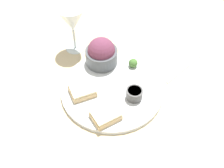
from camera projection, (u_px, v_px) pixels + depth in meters
The scene contains 9 objects.
ground_plane at pixel (112, 91), 0.92m from camera, with size 4.00×4.00×0.00m, color #C6B289.
dinner_plate at pixel (112, 89), 0.91m from camera, with size 0.33×0.33×0.01m.
salad_bowl at pixel (101, 53), 0.95m from camera, with size 0.11×0.11×0.10m.
sauce_ramekin at pixel (134, 93), 0.87m from camera, with size 0.05×0.05×0.03m.
cheese_toast_near at pixel (107, 116), 0.82m from camera, with size 0.10×0.10×0.03m.
cheese_toast_far at pixel (82, 91), 0.88m from camera, with size 0.10×0.10×0.03m.
wine_glass at pixel (72, 21), 0.96m from camera, with size 0.10×0.10×0.17m.
garnish at pixel (133, 63), 0.96m from camera, with size 0.03×0.03×0.03m.
fork at pixel (185, 68), 0.98m from camera, with size 0.12×0.16×0.01m.
Camera 1 is at (-0.09, 0.58, 0.71)m, focal length 45.00 mm.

